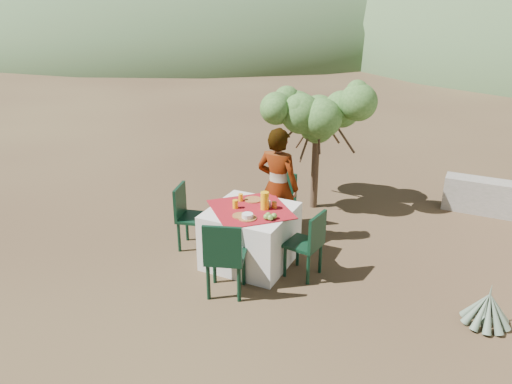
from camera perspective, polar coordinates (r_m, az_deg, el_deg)
ground at (r=6.51m, az=-3.94°, el=-8.83°), size 160.00×160.00×0.00m
table at (r=6.50m, az=-0.62°, el=-5.01°), size 1.30×1.30×0.76m
chair_far at (r=7.39m, az=2.86°, el=-0.75°), size 0.41×0.41×0.86m
chair_near at (r=5.74m, az=-3.62°, el=-7.28°), size 0.56×0.56×0.96m
chair_left at (r=6.89m, az=-7.75°, el=-2.47°), size 0.51×0.51×0.90m
chair_right at (r=6.16m, az=6.06°, el=-5.68°), size 0.45×0.45×0.87m
person at (r=6.85m, az=2.50°, el=0.61°), size 0.63×0.42×1.67m
shrub_tree at (r=7.92m, az=7.54°, el=8.12°), size 1.57×1.54×1.84m
agave at (r=5.99m, az=24.90°, el=-12.05°), size 0.52×0.52×0.55m
hill_near_left at (r=40.71m, az=-5.30°, el=17.31°), size 40.00×40.00×16.00m
hill_far_center at (r=57.33m, az=19.88°, el=17.53°), size 60.00×60.00×24.00m
plate_far at (r=6.59m, az=-0.34°, el=-0.88°), size 0.23×0.23×0.01m
plate_near at (r=6.13m, az=-1.79°, el=-2.72°), size 0.20×0.20×0.01m
glass_far at (r=6.56m, az=-1.76°, el=-0.62°), size 0.06×0.06×0.10m
glass_near at (r=6.34m, az=-2.38°, el=-1.39°), size 0.07×0.07×0.11m
juice_pitcher at (r=6.28m, az=1.00°, el=-1.00°), size 0.11×0.11×0.23m
bowl_plate at (r=6.07m, az=-0.99°, el=-2.99°), size 0.23×0.23×0.01m
white_bowl at (r=6.06m, az=-0.99°, el=-2.72°), size 0.14×0.14×0.05m
jar_left at (r=6.35m, az=2.18°, el=-1.49°), size 0.05×0.05×0.08m
jar_right at (r=6.36m, az=2.06°, el=-1.44°), size 0.05×0.05×0.08m
napkin_holder at (r=6.38m, az=1.40°, el=-1.35°), size 0.07×0.05×0.08m
fruit_cluster at (r=6.04m, az=1.58°, el=-2.81°), size 0.15×0.14×0.07m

